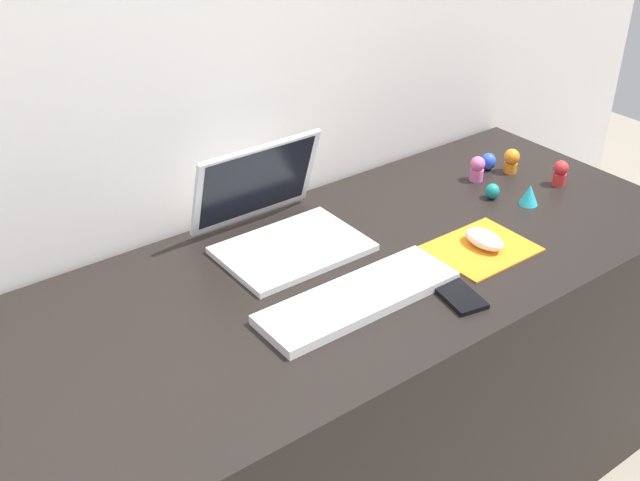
% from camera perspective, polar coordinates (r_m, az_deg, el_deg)
% --- Properties ---
extents(back_wall, '(2.98, 0.05, 1.31)m').
position_cam_1_polar(back_wall, '(1.83, -7.16, -0.10)').
color(back_wall, silver).
rests_on(back_wall, ground_plane).
extents(desk, '(1.78, 0.65, 0.74)m').
position_cam_1_polar(desk, '(1.75, -0.29, -13.11)').
color(desk, black).
rests_on(desk, ground_plane).
extents(laptop, '(0.30, 0.28, 0.21)m').
position_cam_1_polar(laptop, '(1.63, -3.29, 1.64)').
color(laptop, white).
rests_on(laptop, desk).
extents(keyboard, '(0.41, 0.13, 0.02)m').
position_cam_1_polar(keyboard, '(1.46, 2.90, -4.27)').
color(keyboard, white).
rests_on(keyboard, desk).
extents(mousepad, '(0.21, 0.17, 0.00)m').
position_cam_1_polar(mousepad, '(1.66, 11.94, -0.58)').
color(mousepad, orange).
rests_on(mousepad, desk).
extents(mouse, '(0.06, 0.10, 0.03)m').
position_cam_1_polar(mouse, '(1.65, 12.15, 0.10)').
color(mouse, white).
rests_on(mouse, mousepad).
extents(cell_phone, '(0.09, 0.14, 0.01)m').
position_cam_1_polar(cell_phone, '(1.50, 10.12, -3.90)').
color(cell_phone, black).
rests_on(cell_phone, desk).
extents(toy_figurine_pink, '(0.04, 0.04, 0.06)m').
position_cam_1_polar(toy_figurine_pink, '(1.93, 11.64, 5.30)').
color(toy_figurine_pink, pink).
rests_on(toy_figurine_pink, desk).
extents(toy_figurine_orange, '(0.04, 0.04, 0.06)m').
position_cam_1_polar(toy_figurine_orange, '(2.00, 14.07, 5.84)').
color(toy_figurine_orange, orange).
rests_on(toy_figurine_orange, desk).
extents(toy_figurine_teal, '(0.03, 0.03, 0.04)m').
position_cam_1_polar(toy_figurine_teal, '(1.86, 12.72, 3.61)').
color(toy_figurine_teal, teal).
rests_on(toy_figurine_teal, desk).
extents(toy_figurine_red, '(0.04, 0.04, 0.06)m').
position_cam_1_polar(toy_figurine_red, '(1.96, 17.48, 4.87)').
color(toy_figurine_red, red).
rests_on(toy_figurine_red, desk).
extents(toy_figurine_cyan, '(0.04, 0.04, 0.05)m').
position_cam_1_polar(toy_figurine_cyan, '(1.85, 15.34, 3.31)').
color(toy_figurine_cyan, '#28B7CC').
rests_on(toy_figurine_cyan, desk).
extents(toy_figurine_blue, '(0.04, 0.04, 0.04)m').
position_cam_1_polar(toy_figurine_blue, '(2.00, 12.43, 5.78)').
color(toy_figurine_blue, blue).
rests_on(toy_figurine_blue, desk).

